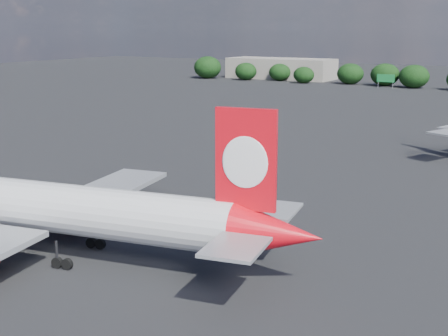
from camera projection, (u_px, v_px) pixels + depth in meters
The scene contains 5 objects.
ground at pixel (288, 149), 105.34m from camera, with size 500.00×500.00×0.00m, color black.
qantas_airliner at pixel (70, 211), 55.17m from camera, with size 43.47×41.52×14.22m.
terminal_building at pixel (281, 68), 247.46m from camera, with size 42.00×16.00×8.00m.
highway_sign at pixel (386, 78), 210.79m from camera, with size 6.00×0.30×4.50m.
horizon_treeline at pixel (446, 78), 205.00m from camera, with size 203.13×14.89×8.77m.
Camera 1 is at (43.65, -34.38, 20.28)m, focal length 50.00 mm.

